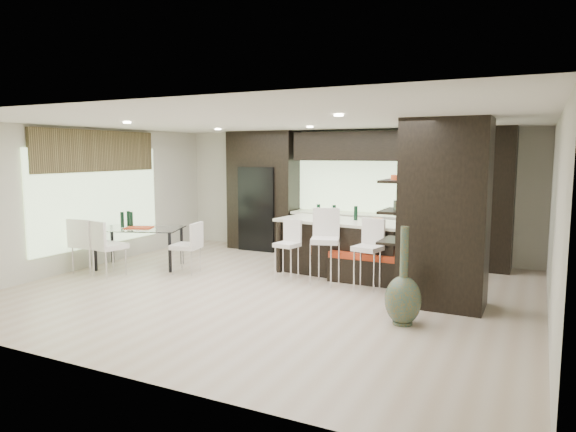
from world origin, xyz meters
The scene contains 22 objects.
ground centered at (0.00, 0.00, 0.00)m, with size 8.00×8.00×0.00m, color #C0AA92.
back_wall centered at (0.00, 3.50, 1.35)m, with size 8.00×0.02×2.70m, color beige.
left_wall centered at (-4.00, 0.00, 1.35)m, with size 0.02×7.00×2.70m, color beige.
right_wall centered at (4.00, 0.00, 1.35)m, with size 0.02×7.00×2.70m, color beige.
ceiling centered at (0.00, 0.00, 2.70)m, with size 8.00×7.00×0.02m, color white.
window_left centered at (-3.96, 0.20, 1.35)m, with size 0.04×3.20×1.90m, color #B2D199.
window_back centered at (0.60, 3.46, 1.55)m, with size 3.40×0.04×1.20m, color #B2D199.
stone_accent centered at (-3.93, 0.20, 2.25)m, with size 0.08×3.00×0.80m, color brown.
ceiling_spots centered at (0.00, 0.25, 2.68)m, with size 4.00×3.00×0.02m, color white.
back_cabinetry centered at (0.50, 3.17, 1.35)m, with size 6.80×0.68×2.70m, color black.
refrigerator centered at (-1.90, 3.12, 0.95)m, with size 0.90×0.68×1.90m, color black.
partition_column centered at (2.60, 0.40, 1.35)m, with size 1.20×0.80×2.70m, color black.
kitchen_island centered at (0.61, 1.61, 0.50)m, with size 2.40×1.03×1.00m, color black.
stool_left centered at (-0.12, 0.81, 0.42)m, with size 0.37×0.37×0.84m, color white.
stool_mid centered at (0.61, 0.77, 0.52)m, with size 0.46×0.46×1.03m, color white.
stool_right centered at (1.35, 0.79, 0.46)m, with size 0.41×0.41×0.93m, color white.
bench centered at (1.27, 1.22, 0.26)m, with size 1.37×0.53×0.53m, color black.
floor_vase centered at (2.30, -0.69, 0.64)m, with size 0.47×0.47×1.28m, color #3D4934, non-canonical shape.
dining_table centered at (-3.10, 0.37, 0.38)m, with size 1.60×0.90×0.77m, color white.
chair_near centered at (-3.10, -0.41, 0.47)m, with size 0.51×0.51×0.94m, color white.
chair_far centered at (-3.60, -0.41, 0.47)m, with size 0.51×0.51×0.95m, color white.
chair_end centered at (-1.98, 0.37, 0.44)m, with size 0.47×0.47×0.88m, color white.
Camera 1 is at (3.82, -7.13, 2.21)m, focal length 32.00 mm.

